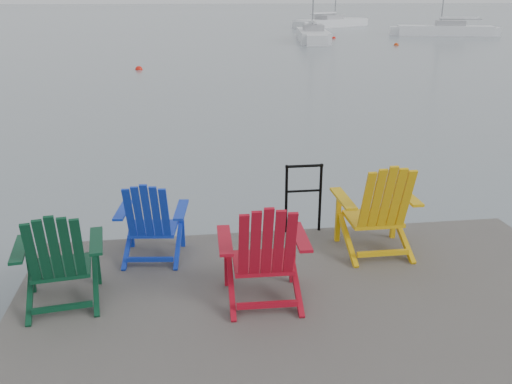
{
  "coord_description": "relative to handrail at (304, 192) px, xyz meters",
  "views": [
    {
      "loc": [
        -1.2,
        -3.83,
        3.39
      ],
      "look_at": [
        -0.28,
        3.03,
        0.85
      ],
      "focal_mm": 38.0,
      "sensor_mm": 36.0,
      "label": 1
    }
  ],
  "objects": [
    {
      "name": "dock",
      "position": [
        -0.25,
        -2.45,
        -0.69
      ],
      "size": [
        6.0,
        5.0,
        1.4
      ],
      "color": "#312D2B",
      "rests_on": "ground"
    },
    {
      "name": "handrail",
      "position": [
        0.0,
        0.0,
        0.0
      ],
      "size": [
        0.48,
        0.04,
        0.9
      ],
      "color": "black",
      "rests_on": "dock"
    },
    {
      "name": "chair_green",
      "position": [
        -2.71,
        -1.42,
        -0.02
      ],
      "size": [
        0.9,
        0.85,
        1.04
      ],
      "rotation": [
        0.0,
        0.0,
        0.13
      ],
      "color": "#09351F",
      "rests_on": "dock"
    },
    {
      "name": "chair_blue",
      "position": [
        -1.88,
        -0.53,
        -0.05
      ],
      "size": [
        0.84,
        0.79,
        0.98
      ],
      "rotation": [
        0.0,
        0.0,
        -0.12
      ],
      "color": "#112FB4",
      "rests_on": "dock"
    },
    {
      "name": "chair_red",
      "position": [
        -0.74,
        -1.62,
        0.01
      ],
      "size": [
        0.89,
        0.83,
        1.1
      ],
      "rotation": [
        0.0,
        0.0,
        -0.03
      ],
      "color": "#A50C1D",
      "rests_on": "dock"
    },
    {
      "name": "chair_yellow",
      "position": [
        0.72,
        -0.72,
        0.03
      ],
      "size": [
        0.91,
        0.84,
        1.14
      ],
      "rotation": [
        0.0,
        0.0,
        0.0
      ],
      "color": "#DAA40C",
      "rests_on": "dock"
    },
    {
      "name": "sailboat_near",
      "position": [
        8.47,
        35.35,
        -0.69
      ],
      "size": [
        3.25,
        8.15,
        11.01
      ],
      "rotation": [
        0.0,
        0.0,
        -0.15
      ],
      "color": "white",
      "rests_on": "ground"
    },
    {
      "name": "sailboat_mid",
      "position": [
        14.84,
        53.39,
        -0.69
      ],
      "size": [
        9.18,
        7.71,
        13.08
      ],
      "rotation": [
        0.0,
        0.0,
        -0.93
      ],
      "color": "white",
      "rests_on": "ground"
    },
    {
      "name": "sailboat_far",
      "position": [
        21.13,
        39.55,
        -0.69
      ],
      "size": [
        8.05,
        4.21,
        10.85
      ],
      "rotation": [
        0.0,
        0.0,
        1.28
      ],
      "color": "white",
      "rests_on": "ground"
    },
    {
      "name": "buoy_b",
      "position": [
        -3.48,
        20.29,
        -1.04
      ],
      "size": [
        0.35,
        0.35,
        0.35
      ],
      "primitive_type": "sphere",
      "color": "red",
      "rests_on": "ground"
    },
    {
      "name": "buoy_c",
      "position": [
        13.4,
        30.91,
        -1.04
      ],
      "size": [
        0.35,
        0.35,
        0.35
      ],
      "primitive_type": "sphere",
      "color": "#BF340B",
      "rests_on": "ground"
    },
    {
      "name": "buoy_d",
      "position": [
        10.75,
        37.55,
        -1.04
      ],
      "size": [
        0.33,
        0.33,
        0.33
      ],
      "primitive_type": "sphere",
      "color": "red",
      "rests_on": "ground"
    }
  ]
}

